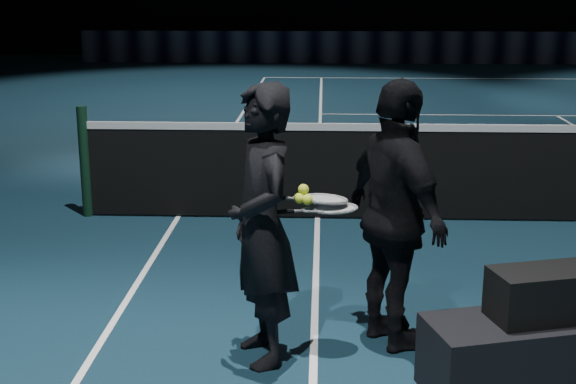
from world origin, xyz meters
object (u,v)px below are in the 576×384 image
Objects in this scene: tennis_balls at (303,196)px; player_a at (262,226)px; racket_bag at (554,293)px; racket_lower at (335,208)px; racket_upper at (325,199)px; player_bench at (549,352)px; player_b at (396,216)px.

player_a is at bearing -162.44° from tennis_balls.
racket_lower is (-1.23, 0.42, 0.36)m from racket_bag.
racket_bag is 5.97× the size of tennis_balls.
tennis_balls reaches higher than racket_upper.
tennis_balls is (-1.42, 0.37, 0.81)m from player_bench.
racket_upper reaches higher than racket_lower.
player_b is at bearing 15.96° from tennis_balls.
player_bench is at bearing 0.00° from racket_bag.
player_bench is at bearing 59.32° from player_a.
racket_lower is (-0.38, -0.11, 0.08)m from player_b.
player_b is 0.47m from racket_upper.
player_a is 1.00× the size of player_b.
racket_bag is 0.42× the size of player_b.
player_a is at bearing 154.47° from player_bench.
racket_upper is (-1.29, 0.44, 0.77)m from player_bench.
racket_lower is 1.00× the size of racket_upper.
player_a is (-1.66, 0.29, 0.28)m from racket_bag.
player_a reaches higher than tennis_balls.
racket_bag is (0.00, 0.00, 0.36)m from player_bench.
racket_lower is at bearing 145.60° from racket_bag.
racket_bag is 1.04m from player_b.
racket_upper is at bearing 30.01° from tennis_balls.
racket_bag is 1.05× the size of racket_lower.
tennis_balls is at bearing 86.82° from player_a.
tennis_balls is (-0.13, -0.07, 0.04)m from racket_upper.
player_a reaches higher than racket_lower.
player_a is at bearing -180.00° from racket_lower.
player_b reaches higher than player_bench.
player_a is (-1.66, 0.29, 0.64)m from player_bench.
racket_upper is (-0.06, 0.02, 0.05)m from racket_lower.
racket_upper is at bearing 74.15° from player_b.
player_bench is 0.36m from racket_bag.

